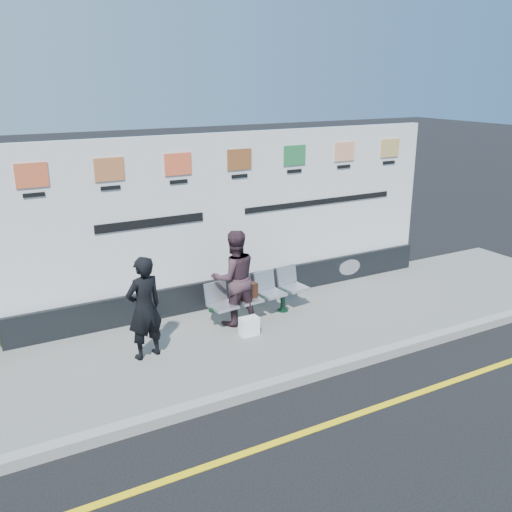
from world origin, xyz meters
The scene contains 10 objects.
ground centered at (0.00, 0.00, 0.00)m, with size 80.00×80.00×0.00m, color black.
pavement centered at (0.00, 2.50, 0.06)m, with size 14.00×3.00×0.12m, color slate.
kerb centered at (0.00, 1.00, 0.07)m, with size 14.00×0.18×0.14m, color gray.
yellow_line centered at (0.00, 0.00, 0.00)m, with size 14.00×0.10×0.01m, color yellow.
billboard centered at (0.50, 3.85, 1.42)m, with size 8.00×0.30×3.00m.
bench centered at (0.44, 2.96, 0.32)m, with size 1.85×0.50×0.40m, color #ACAFB5, non-canonical shape.
woman_left centered at (-1.68, 2.53, 0.88)m, with size 0.55×0.36×1.52m, color black.
woman_right centered at (-0.03, 2.96, 0.91)m, with size 0.77×0.60×1.58m, color #3C272F.
handbag_brown centered at (0.20, 2.93, 0.64)m, with size 0.32×0.14×0.25m, color black.
carrier_bag_white centered at (-0.04, 2.44, 0.27)m, with size 0.29×0.18×0.29m, color white.
Camera 1 is at (-3.91, -4.76, 4.00)m, focal length 40.00 mm.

